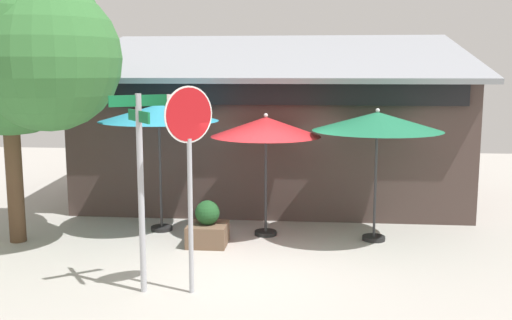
{
  "coord_description": "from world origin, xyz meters",
  "views": [
    {
      "loc": [
        1.04,
        -9.52,
        3.27
      ],
      "look_at": [
        0.02,
        1.2,
        1.6
      ],
      "focal_mm": 41.19,
      "sensor_mm": 36.0,
      "label": 1
    }
  ],
  "objects_px": {
    "patio_umbrella_teal_left": "(159,114)",
    "sidewalk_planter": "(208,228)",
    "street_sign_post": "(141,172)",
    "stop_sign": "(189,149)",
    "patio_umbrella_forest_green_right": "(377,122)",
    "shade_tree": "(17,45)",
    "patio_umbrella_crimson_center": "(266,128)"
  },
  "relations": [
    {
      "from": "stop_sign",
      "to": "patio_umbrella_teal_left",
      "type": "height_order",
      "value": "stop_sign"
    },
    {
      "from": "patio_umbrella_forest_green_right",
      "to": "sidewalk_planter",
      "type": "bearing_deg",
      "value": -169.05
    },
    {
      "from": "stop_sign",
      "to": "patio_umbrella_crimson_center",
      "type": "xyz_separation_m",
      "value": [
        0.85,
        3.15,
        0.01
      ]
    },
    {
      "from": "sidewalk_planter",
      "to": "patio_umbrella_forest_green_right",
      "type": "bearing_deg",
      "value": 10.95
    },
    {
      "from": "street_sign_post",
      "to": "shade_tree",
      "type": "distance_m",
      "value": 4.06
    },
    {
      "from": "street_sign_post",
      "to": "patio_umbrella_crimson_center",
      "type": "bearing_deg",
      "value": 63.72
    },
    {
      "from": "shade_tree",
      "to": "sidewalk_planter",
      "type": "bearing_deg",
      "value": 3.94
    },
    {
      "from": "street_sign_post",
      "to": "shade_tree",
      "type": "height_order",
      "value": "shade_tree"
    },
    {
      "from": "patio_umbrella_teal_left",
      "to": "shade_tree",
      "type": "xyz_separation_m",
      "value": [
        -2.28,
        -1.15,
        1.32
      ]
    },
    {
      "from": "stop_sign",
      "to": "patio_umbrella_teal_left",
      "type": "relative_size",
      "value": 1.15
    },
    {
      "from": "street_sign_post",
      "to": "patio_umbrella_forest_green_right",
      "type": "xyz_separation_m",
      "value": [
        3.67,
        3.0,
        0.49
      ]
    },
    {
      "from": "patio_umbrella_crimson_center",
      "to": "shade_tree",
      "type": "bearing_deg",
      "value": -167.17
    },
    {
      "from": "street_sign_post",
      "to": "patio_umbrella_teal_left",
      "type": "relative_size",
      "value": 1.11
    },
    {
      "from": "street_sign_post",
      "to": "sidewalk_planter",
      "type": "distance_m",
      "value": 2.85
    },
    {
      "from": "patio_umbrella_forest_green_right",
      "to": "shade_tree",
      "type": "height_order",
      "value": "shade_tree"
    },
    {
      "from": "stop_sign",
      "to": "patio_umbrella_teal_left",
      "type": "xyz_separation_m",
      "value": [
        -1.3,
        3.29,
        0.25
      ]
    },
    {
      "from": "patio_umbrella_teal_left",
      "to": "sidewalk_planter",
      "type": "distance_m",
      "value": 2.52
    },
    {
      "from": "stop_sign",
      "to": "sidewalk_planter",
      "type": "xyz_separation_m",
      "value": [
        -0.18,
        2.37,
        -1.8
      ]
    },
    {
      "from": "stop_sign",
      "to": "sidewalk_planter",
      "type": "height_order",
      "value": "stop_sign"
    },
    {
      "from": "patio_umbrella_crimson_center",
      "to": "patio_umbrella_forest_green_right",
      "type": "bearing_deg",
      "value": -4.52
    },
    {
      "from": "patio_umbrella_teal_left",
      "to": "sidewalk_planter",
      "type": "bearing_deg",
      "value": -39.26
    },
    {
      "from": "patio_umbrella_crimson_center",
      "to": "patio_umbrella_forest_green_right",
      "type": "relative_size",
      "value": 0.95
    },
    {
      "from": "street_sign_post",
      "to": "shade_tree",
      "type": "xyz_separation_m",
      "value": [
        -2.86,
        2.16,
        1.91
      ]
    },
    {
      "from": "patio_umbrella_crimson_center",
      "to": "sidewalk_planter",
      "type": "bearing_deg",
      "value": -143.05
    },
    {
      "from": "patio_umbrella_teal_left",
      "to": "patio_umbrella_forest_green_right",
      "type": "distance_m",
      "value": 4.27
    },
    {
      "from": "stop_sign",
      "to": "patio_umbrella_forest_green_right",
      "type": "bearing_deg",
      "value": 45.2
    },
    {
      "from": "patio_umbrella_teal_left",
      "to": "sidewalk_planter",
      "type": "xyz_separation_m",
      "value": [
        1.12,
        -0.92,
        -2.06
      ]
    },
    {
      "from": "patio_umbrella_forest_green_right",
      "to": "sidewalk_planter",
      "type": "distance_m",
      "value": 3.74
    },
    {
      "from": "street_sign_post",
      "to": "patio_umbrella_crimson_center",
      "type": "relative_size",
      "value": 1.21
    },
    {
      "from": "patio_umbrella_crimson_center",
      "to": "patio_umbrella_teal_left",
      "type": "bearing_deg",
      "value": 176.23
    },
    {
      "from": "patio_umbrella_teal_left",
      "to": "patio_umbrella_forest_green_right",
      "type": "relative_size",
      "value": 1.04
    },
    {
      "from": "patio_umbrella_teal_left",
      "to": "shade_tree",
      "type": "distance_m",
      "value": 2.87
    }
  ]
}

